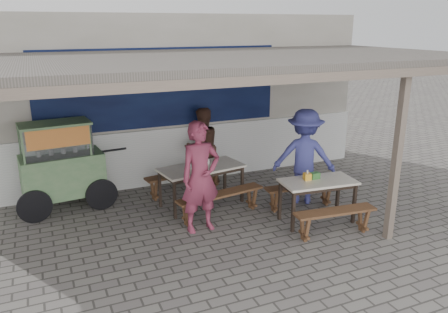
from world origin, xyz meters
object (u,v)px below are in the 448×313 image
(patron_wall_side, at_px, (202,147))
(donation_box, at_px, (315,176))
(bench_right_street, at_px, (335,217))
(patron_street_side, at_px, (201,177))
(condiment_jar, at_px, (208,161))
(condiment_bowl, at_px, (192,167))
(vendor_cart, at_px, (61,163))
(table_right, at_px, (318,185))
(table_left, at_px, (201,171))
(bench_right_wall, at_px, (301,191))
(bench_left_wall, at_px, (185,177))
(patron_right_table, at_px, (304,157))
(bench_left_street, at_px, (221,199))
(tissue_box, at_px, (307,176))

(patron_wall_side, distance_m, donation_box, 2.68)
(bench_right_street, relative_size, patron_wall_side, 0.84)
(patron_street_side, bearing_deg, condiment_jar, 58.65)
(patron_wall_side, relative_size, condiment_bowl, 8.96)
(vendor_cart, bearing_deg, table_right, -36.16)
(patron_street_side, bearing_deg, patron_wall_side, 63.96)
(condiment_jar, bearing_deg, condiment_bowl, -159.97)
(table_left, bearing_deg, condiment_bowl, 172.87)
(table_right, distance_m, bench_right_wall, 0.68)
(bench_left_wall, bearing_deg, donation_box, -60.14)
(table_right, bearing_deg, patron_right_table, 77.93)
(patron_wall_side, height_order, condiment_bowl, patron_wall_side)
(bench_left_street, height_order, table_right, table_right)
(patron_wall_side, height_order, condiment_jar, patron_wall_side)
(patron_street_side, relative_size, donation_box, 11.32)
(patron_street_side, height_order, patron_wall_side, patron_street_side)
(bench_left_street, relative_size, bench_right_street, 1.21)
(bench_right_street, relative_size, vendor_cart, 0.69)
(table_right, distance_m, patron_street_side, 2.02)
(tissue_box, bearing_deg, patron_right_table, 60.21)
(bench_left_wall, bearing_deg, patron_wall_side, 26.74)
(table_left, relative_size, patron_right_table, 0.91)
(table_left, height_order, table_right, same)
(bench_right_wall, bearing_deg, bench_left_street, 177.06)
(bench_right_street, height_order, patron_wall_side, patron_wall_side)
(bench_left_street, distance_m, condiment_jar, 0.92)
(table_left, distance_m, patron_wall_side, 1.13)
(bench_right_wall, relative_size, condiment_jar, 15.24)
(bench_left_street, bearing_deg, vendor_cart, 140.10)
(bench_left_wall, distance_m, patron_wall_side, 0.80)
(bench_right_street, xyz_separation_m, patron_wall_side, (-1.10, 3.11, 0.49))
(bench_right_street, bearing_deg, bench_left_wall, 126.23)
(bench_right_wall, relative_size, patron_street_side, 0.75)
(tissue_box, height_order, condiment_jar, tissue_box)
(bench_left_street, bearing_deg, table_left, 90.00)
(table_left, bearing_deg, condiment_jar, 26.62)
(bench_right_wall, height_order, patron_wall_side, patron_wall_side)
(table_right, xyz_separation_m, condiment_bowl, (-1.75, 1.48, 0.11))
(table_left, relative_size, bench_left_wall, 0.98)
(bench_left_wall, bearing_deg, bench_right_street, -68.81)
(table_right, bearing_deg, bench_right_wall, 90.00)
(bench_left_street, relative_size, patron_right_table, 0.93)
(bench_right_wall, relative_size, vendor_cart, 0.69)
(table_right, xyz_separation_m, condiment_jar, (-1.38, 1.61, 0.13))
(bench_left_wall, height_order, bench_right_street, same)
(tissue_box, bearing_deg, donation_box, -1.35)
(vendor_cart, relative_size, condiment_jar, 22.12)
(bench_right_street, xyz_separation_m, vendor_cart, (-3.90, 2.89, 0.56))
(vendor_cart, bearing_deg, bench_right_wall, -29.11)
(patron_right_table, bearing_deg, patron_street_side, 43.38)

